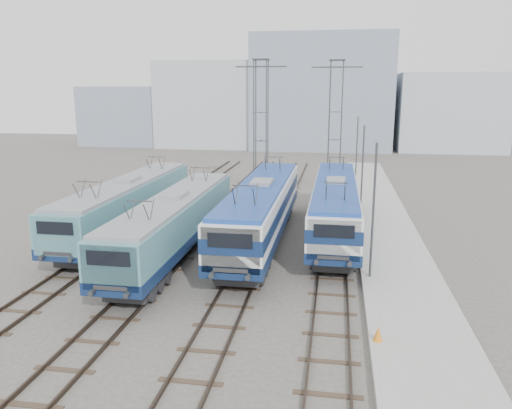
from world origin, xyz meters
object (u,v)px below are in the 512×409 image
object	(u,v)px
locomotive_far_left	(128,202)
mast_front	(373,214)
catenary_tower_west	(261,122)
catenary_tower_east	(335,122)
locomotive_center_right	(261,207)
locomotive_far_right	(335,203)
locomotive_center_left	(175,221)
safety_cone	(378,334)
mast_rear	(357,154)
mast_mid	(362,174)

from	to	relation	value
locomotive_far_left	mast_front	xyz separation A→B (m)	(15.35, -6.05, 1.30)
catenary_tower_west	catenary_tower_east	size ratio (longest dim) A/B	1.00
locomotive_center_right	locomotive_far_right	bearing A→B (deg)	26.73
locomotive_center_left	locomotive_far_right	world-z (taller)	locomotive_far_right
locomotive_far_right	catenary_tower_east	xyz separation A→B (m)	(-0.25, 14.28, 4.36)
safety_cone	mast_rear	bearing A→B (deg)	89.81
locomotive_center_left	mast_rear	xyz separation A→B (m)	(10.85, 21.80, 1.35)
locomotive_far_left	locomotive_center_right	xyz separation A→B (m)	(9.00, -0.59, 0.17)
safety_cone	mast_front	bearing A→B (deg)	89.15
mast_mid	mast_rear	world-z (taller)	same
catenary_tower_east	mast_rear	bearing A→B (deg)	43.60
locomotive_center_right	safety_cone	world-z (taller)	locomotive_center_right
mast_rear	locomotive_far_left	bearing A→B (deg)	-130.54
catenary_tower_east	mast_front	distance (m)	22.32
mast_mid	locomotive_center_right	bearing A→B (deg)	-134.14
locomotive_center_right	locomotive_far_right	xyz separation A→B (m)	(4.50, 2.27, -0.09)
locomotive_center_left	mast_front	size ratio (longest dim) A/B	2.46
locomotive_far_left	mast_front	bearing A→B (deg)	-21.51
locomotive_far_left	mast_mid	distance (m)	16.51
locomotive_center_left	mast_rear	world-z (taller)	mast_rear
mast_front	mast_mid	bearing A→B (deg)	90.00
locomotive_far_left	locomotive_center_right	distance (m)	9.02
mast_front	locomotive_far_right	bearing A→B (deg)	103.47
locomotive_center_right	catenary_tower_east	size ratio (longest dim) A/B	1.55
locomotive_far_left	catenary_tower_east	xyz separation A→B (m)	(13.25, 15.95, 4.44)
catenary_tower_east	locomotive_center_left	bearing A→B (deg)	-113.84
mast_mid	safety_cone	xyz separation A→B (m)	(-0.10, -18.71, -2.91)
locomotive_center_left	locomotive_center_right	distance (m)	5.56
locomotive_far_right	mast_front	size ratio (longest dim) A/B	2.55
mast_front	catenary_tower_west	bearing A→B (deg)	113.27
locomotive_far_left	mast_front	size ratio (longest dim) A/B	2.52
locomotive_center_left	mast_front	distance (m)	11.15
catenary_tower_west	locomotive_far_left	bearing A→B (deg)	-115.82
locomotive_far_right	safety_cone	xyz separation A→B (m)	(1.75, -14.44, -1.68)
locomotive_center_right	catenary_tower_east	world-z (taller)	catenary_tower_east
locomotive_far_left	locomotive_center_left	distance (m)	5.93
locomotive_far_left	locomotive_far_right	world-z (taller)	locomotive_far_right
mast_front	locomotive_center_left	bearing A→B (deg)	168.56
locomotive_far_left	mast_rear	world-z (taller)	mast_rear
locomotive_center_left	catenary_tower_east	world-z (taller)	catenary_tower_east
locomotive_center_left	locomotive_far_right	bearing A→B (deg)	31.56
catenary_tower_west	mast_rear	bearing A→B (deg)	24.94
locomotive_center_right	catenary_tower_east	distance (m)	17.61
catenary_tower_west	mast_mid	size ratio (longest dim) A/B	1.71
catenary_tower_east	locomotive_center_right	bearing A→B (deg)	-104.41
locomotive_far_left	safety_cone	size ratio (longest dim) A/B	30.04
locomotive_far_left	locomotive_center_right	size ratio (longest dim) A/B	0.95
locomotive_far_left	mast_front	world-z (taller)	mast_front
locomotive_center_left	catenary_tower_east	distance (m)	22.11
mast_front	mast_mid	size ratio (longest dim) A/B	1.00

